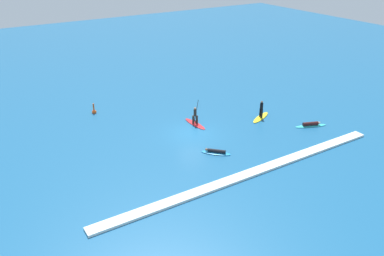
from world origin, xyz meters
TOP-DOWN VIEW (x-y plane):
  - ground_plane at (0.00, 0.00)m, footprint 120.00×120.00m
  - surfer_on_blue_board at (-0.36, -4.30)m, footprint 2.19×2.22m
  - surfer_on_yellow_board at (7.56, -0.71)m, footprint 3.11×1.95m
  - surfer_on_teal_board at (10.28, -4.71)m, footprint 3.10×1.70m
  - surfer_on_red_board at (1.25, 1.45)m, footprint 0.92×3.09m
  - marker_buoy at (-6.00, 9.16)m, footprint 0.46×0.46m
  - wave_crest at (0.00, -8.31)m, footprint 25.33×0.90m

SIDE VIEW (x-z plane):
  - ground_plane at x=0.00m, z-range 0.00..0.00m
  - wave_crest at x=0.00m, z-range 0.00..0.18m
  - surfer_on_blue_board at x=-0.36m, z-range -0.06..0.33m
  - surfer_on_teal_board at x=10.28m, z-range -0.06..0.38m
  - marker_buoy at x=-6.00m, z-range -0.38..0.76m
  - surfer_on_yellow_board at x=7.56m, z-range -0.54..1.26m
  - surfer_on_red_board at x=1.25m, z-range -0.80..1.57m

